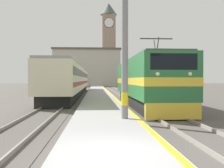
{
  "coord_description": "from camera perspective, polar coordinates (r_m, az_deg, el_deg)",
  "views": [
    {
      "loc": [
        -0.48,
        -6.31,
        2.04
      ],
      "look_at": [
        1.83,
        29.53,
        1.42
      ],
      "focal_mm": 42.0,
      "sensor_mm": 36.0,
      "label": 1
    }
  ],
  "objects": [
    {
      "name": "station_building",
      "position": [
        78.26,
        -5.46,
        3.58
      ],
      "size": [
        19.86,
        7.93,
        11.12
      ],
      "color": "#B7B2A3",
      "rests_on": "ground"
    },
    {
      "name": "locomotive_train",
      "position": [
        20.1,
        7.2,
        0.47
      ],
      "size": [
        2.92,
        14.85,
        4.6
      ],
      "color": "black",
      "rests_on": "ground"
    },
    {
      "name": "ground_plane",
      "position": [
        36.37,
        -2.92,
        -2.22
      ],
      "size": [
        200.0,
        200.0,
        0.0
      ],
      "primitive_type": "plane",
      "color": "#514C47"
    },
    {
      "name": "clock_tower",
      "position": [
        86.7,
        -0.73,
        9.17
      ],
      "size": [
        5.33,
        5.33,
        27.0
      ],
      "color": "gray",
      "rests_on": "ground"
    },
    {
      "name": "catenary_mast",
      "position": [
        12.23,
        3.11,
        13.16
      ],
      "size": [
        2.76,
        0.32,
        8.85
      ],
      "color": "gray",
      "rests_on": "platform"
    },
    {
      "name": "rail_track_far",
      "position": [
        31.51,
        -9.04,
        -2.68
      ],
      "size": [
        2.84,
        140.0,
        0.16
      ],
      "color": "#514C47",
      "rests_on": "ground"
    },
    {
      "name": "platform",
      "position": [
        31.37,
        -2.8,
        -2.5
      ],
      "size": [
        3.17,
        140.0,
        0.26
      ],
      "color": "#999999",
      "rests_on": "ground"
    },
    {
      "name": "rail_track_near",
      "position": [
        31.6,
        3.22,
        -2.65
      ],
      "size": [
        2.83,
        140.0,
        0.16
      ],
      "color": "#514C47",
      "rests_on": "ground"
    },
    {
      "name": "passenger_train",
      "position": [
        34.48,
        -8.58,
        0.86
      ],
      "size": [
        2.92,
        33.9,
        3.62
      ],
      "color": "black",
      "rests_on": "ground"
    }
  ]
}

